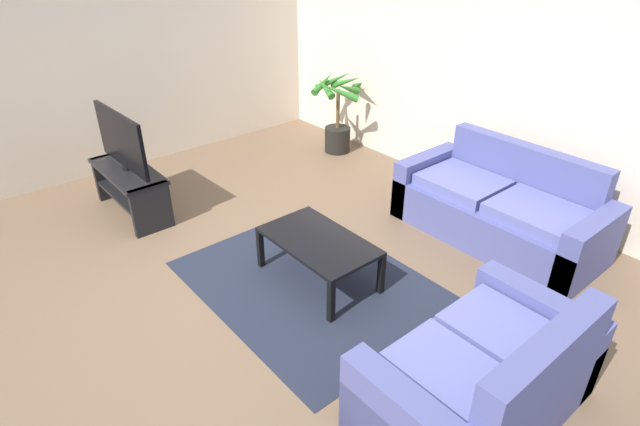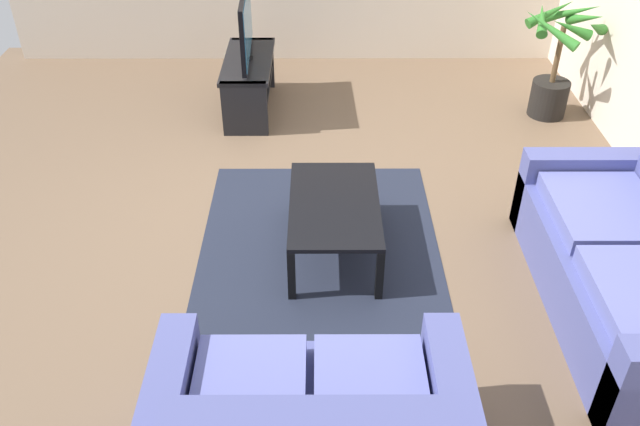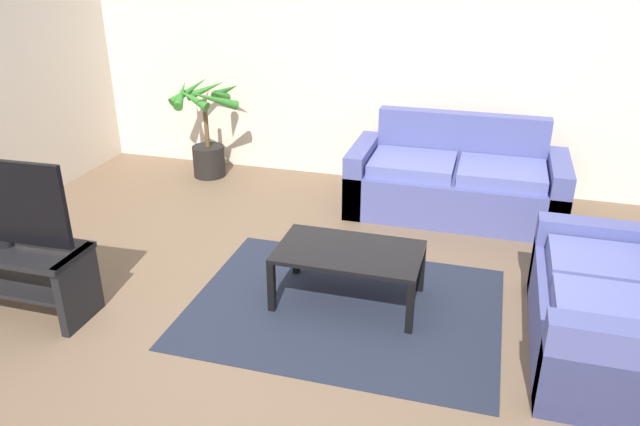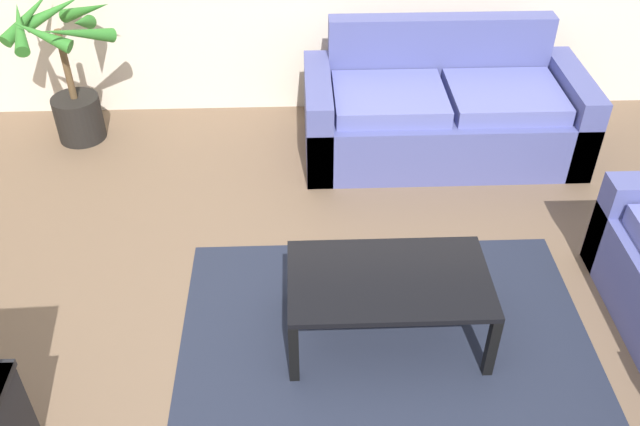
# 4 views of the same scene
# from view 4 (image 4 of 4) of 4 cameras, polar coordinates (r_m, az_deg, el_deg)

# --- Properties ---
(ground_plane) EXTENTS (6.60, 6.60, 0.00)m
(ground_plane) POSITION_cam_4_polar(r_m,az_deg,el_deg) (3.50, -2.64, -15.72)
(ground_plane) COLOR brown
(couch_main) EXTENTS (1.99, 0.90, 0.90)m
(couch_main) POSITION_cam_4_polar(r_m,az_deg,el_deg) (5.14, 10.07, 8.07)
(couch_main) COLOR #4C518C
(couch_main) RESTS_ON ground
(coffee_table) EXTENTS (1.03, 0.61, 0.42)m
(coffee_table) POSITION_cam_4_polar(r_m,az_deg,el_deg) (3.55, 5.71, -5.92)
(coffee_table) COLOR black
(coffee_table) RESTS_ON ground
(area_rug) EXTENTS (2.20, 1.70, 0.01)m
(area_rug) POSITION_cam_4_polar(r_m,az_deg,el_deg) (3.75, 5.54, -10.97)
(area_rug) COLOR #1E2333
(area_rug) RESTS_ON ground
(potted_palm) EXTENTS (0.81, 0.84, 1.07)m
(potted_palm) POSITION_cam_4_polar(r_m,az_deg,el_deg) (5.44, -20.01, 10.48)
(potted_palm) COLOR black
(potted_palm) RESTS_ON ground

